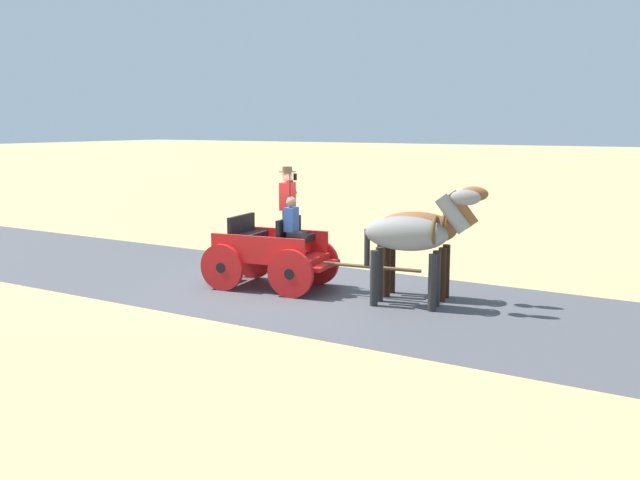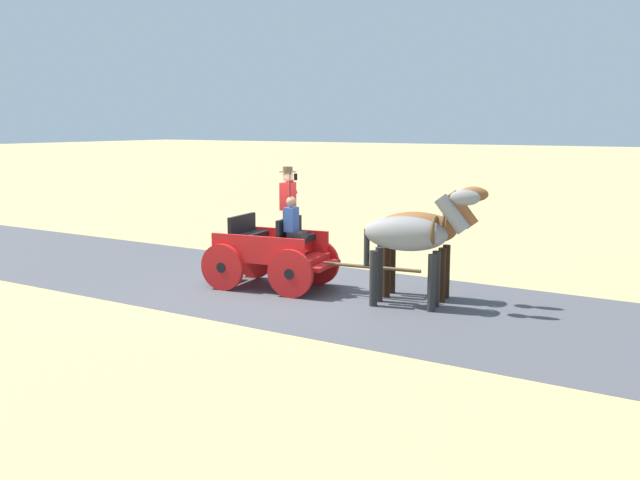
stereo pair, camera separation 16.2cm
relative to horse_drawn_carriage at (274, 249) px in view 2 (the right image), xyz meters
The scene contains 5 objects.
ground_plane 0.82m from the horse_drawn_carriage, 86.35° to the left, with size 200.00×200.00×0.00m, color tan.
road_surface 0.82m from the horse_drawn_carriage, 86.35° to the left, with size 5.20×160.00×0.01m, color #4C4C51.
horse_drawn_carriage is the anchor object (origin of this frame).
horse_near_side 3.09m from the horse_drawn_carriage, 104.84° to the left, with size 0.81×2.15×2.21m.
horse_off_side 3.09m from the horse_drawn_carriage, 90.96° to the left, with size 0.85×2.15×2.21m.
Camera 2 is at (11.70, 8.33, 3.36)m, focal length 39.92 mm.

